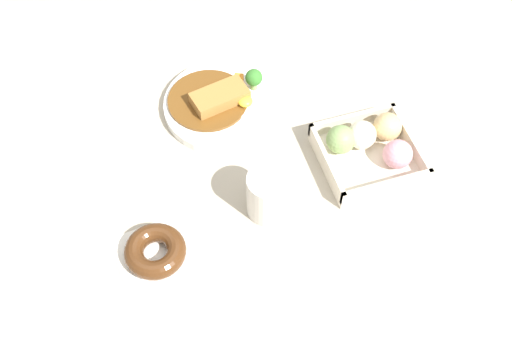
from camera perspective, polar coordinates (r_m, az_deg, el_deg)
The scene contains 5 objects.
ground_plane at distance 1.23m, azimuth -1.21°, elevation 4.11°, with size 1.60×1.60×0.00m, color #B2A893.
curry_plate at distance 1.25m, azimuth -2.90°, elevation 6.09°, with size 0.24×0.24×0.06m.
donut_box at distance 1.18m, azimuth 10.18°, elevation 2.10°, with size 0.17×0.17×0.07m.
chocolate_ring_donut at distance 1.07m, azimuth -9.00°, elevation -7.19°, with size 0.14×0.14×0.03m.
coffee_mug at distance 1.08m, azimuth 1.17°, elevation -2.16°, with size 0.08×0.08×0.09m, color silver.
Camera 1 is at (0.21, 0.76, 0.95)m, focal length 44.63 mm.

